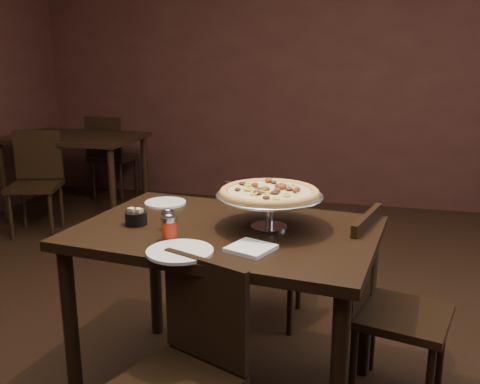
# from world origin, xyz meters

# --- Properties ---
(room) EXTENTS (6.04, 7.04, 2.84)m
(room) POSITION_xyz_m (0.06, 0.03, 1.40)
(room) COLOR black
(room) RESTS_ON ground
(dining_table) EXTENTS (1.38, 1.00, 0.81)m
(dining_table) POSITION_xyz_m (0.00, 0.06, 0.70)
(dining_table) COLOR black
(dining_table) RESTS_ON ground
(background_table) EXTENTS (1.26, 0.84, 0.78)m
(background_table) POSITION_xyz_m (-2.20, 2.49, 0.68)
(background_table) COLOR black
(background_table) RESTS_ON ground
(pizza_stand) EXTENTS (0.47, 0.47, 0.19)m
(pizza_stand) POSITION_xyz_m (0.18, 0.11, 0.96)
(pizza_stand) COLOR #BBBAC2
(pizza_stand) RESTS_ON dining_table
(parmesan_shaker) EXTENTS (0.05, 0.05, 0.09)m
(parmesan_shaker) POSITION_xyz_m (-0.24, -0.02, 0.85)
(parmesan_shaker) COLOR beige
(parmesan_shaker) RESTS_ON dining_table
(pepper_flake_shaker) EXTENTS (0.06, 0.06, 0.11)m
(pepper_flake_shaker) POSITION_xyz_m (-0.18, -0.15, 0.86)
(pepper_flake_shaker) COLOR maroon
(pepper_flake_shaker) RESTS_ON dining_table
(packet_caddy) EXTENTS (0.10, 0.10, 0.08)m
(packet_caddy) POSITION_xyz_m (-0.40, 0.01, 0.84)
(packet_caddy) COLOR black
(packet_caddy) RESTS_ON dining_table
(napkin_stack) EXTENTS (0.20, 0.20, 0.02)m
(napkin_stack) POSITION_xyz_m (0.17, -0.18, 0.81)
(napkin_stack) COLOR silver
(napkin_stack) RESTS_ON dining_table
(plate_left) EXTENTS (0.21, 0.21, 0.01)m
(plate_left) POSITION_xyz_m (-0.40, 0.36, 0.81)
(plate_left) COLOR silver
(plate_left) RESTS_ON dining_table
(plate_near) EXTENTS (0.26, 0.26, 0.01)m
(plate_near) POSITION_xyz_m (-0.09, -0.28, 0.81)
(plate_near) COLOR silver
(plate_near) RESTS_ON dining_table
(serving_spatula) EXTENTS (0.14, 0.14, 0.02)m
(serving_spatula) POSITION_xyz_m (0.09, 0.02, 0.96)
(serving_spatula) COLOR #BBBAC2
(serving_spatula) RESTS_ON pizza_stand
(chair_far) EXTENTS (0.41, 0.41, 0.88)m
(chair_far) POSITION_xyz_m (0.04, 0.74, 0.48)
(chair_far) COLOR black
(chair_far) RESTS_ON ground
(chair_near) EXTENTS (0.50, 0.50, 0.82)m
(chair_near) POSITION_xyz_m (-0.00, -0.46, 0.45)
(chair_near) COLOR black
(chair_near) RESTS_ON ground
(chair_side) EXTENTS (0.49, 0.49, 0.86)m
(chair_side) POSITION_xyz_m (0.71, 0.21, 0.47)
(chair_side) COLOR black
(chair_side) RESTS_ON ground
(bg_chair_far) EXTENTS (0.45, 0.45, 0.91)m
(bg_chair_far) POSITION_xyz_m (-2.17, 3.14, 0.49)
(bg_chair_far) COLOR black
(bg_chair_far) RESTS_ON ground
(bg_chair_near) EXTENTS (0.52, 0.52, 0.89)m
(bg_chair_near) POSITION_xyz_m (-2.26, 1.93, 0.49)
(bg_chair_near) COLOR black
(bg_chair_near) RESTS_ON ground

